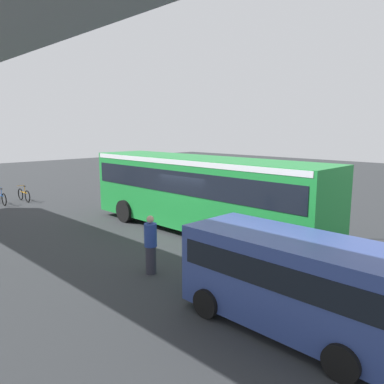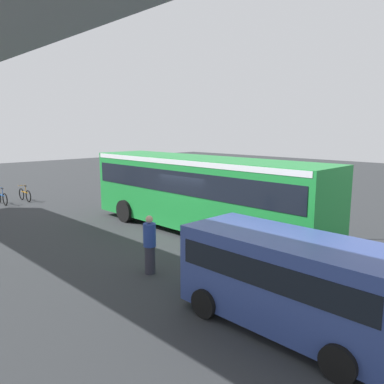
{
  "view_description": "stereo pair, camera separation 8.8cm",
  "coord_description": "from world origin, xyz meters",
  "views": [
    {
      "loc": [
        -10.49,
        10.84,
        4.32
      ],
      "look_at": [
        0.86,
        -0.59,
        1.6
      ],
      "focal_mm": 35.13,
      "sensor_mm": 36.0,
      "label": 1
    },
    {
      "loc": [
        -10.55,
        10.78,
        4.32
      ],
      "look_at": [
        0.86,
        -0.59,
        1.6
      ],
      "focal_mm": 35.13,
      "sensor_mm": 36.0,
      "label": 2
    }
  ],
  "objects": [
    {
      "name": "traffic_sign",
      "position": [
        -4.17,
        -3.21,
        1.89
      ],
      "size": [
        0.08,
        0.6,
        2.8
      ],
      "color": "slate",
      "rests_on": "ground"
    },
    {
      "name": "pedestrian",
      "position": [
        -2.01,
        4.05,
        0.89
      ],
      "size": [
        0.38,
        0.38,
        1.79
      ],
      "color": "#2D2D38",
      "rests_on": "ground"
    },
    {
      "name": "lane_dash_rightmost",
      "position": [
        8.0,
        -2.53,
        0.0
      ],
      "size": [
        2.0,
        0.2,
        0.01
      ],
      "primitive_type": "cube",
      "color": "silver",
      "rests_on": "ground"
    },
    {
      "name": "parked_van",
      "position": [
        -6.59,
        3.87,
        1.18
      ],
      "size": [
        4.8,
        2.17,
        2.05
      ],
      "color": "#33478C",
      "rests_on": "ground"
    },
    {
      "name": "lane_dash_right",
      "position": [
        4.0,
        -2.53,
        0.0
      ],
      "size": [
        2.0,
        0.2,
        0.01
      ],
      "primitive_type": "cube",
      "color": "silver",
      "rests_on": "ground"
    },
    {
      "name": "bicycle_orange",
      "position": [
        12.4,
        2.18,
        0.37
      ],
      "size": [
        1.77,
        0.44,
        0.96
      ],
      "color": "black",
      "rests_on": "ground"
    },
    {
      "name": "ground",
      "position": [
        0.0,
        0.0,
        0.0
      ],
      "size": [
        80.0,
        80.0,
        0.0
      ],
      "primitive_type": "plane",
      "color": "#2D3033"
    },
    {
      "name": "city_bus",
      "position": [
        0.16,
        -0.4,
        1.88
      ],
      "size": [
        11.54,
        2.85,
        3.15
      ],
      "color": "#1E8C38",
      "rests_on": "ground"
    },
    {
      "name": "bicycle_blue",
      "position": [
        12.32,
        3.52,
        0.37
      ],
      "size": [
        1.77,
        0.44,
        0.96
      ],
      "color": "black",
      "rests_on": "ground"
    },
    {
      "name": "lane_dash_left",
      "position": [
        -4.0,
        -2.53,
        0.0
      ],
      "size": [
        2.0,
        0.2,
        0.01
      ],
      "primitive_type": "cube",
      "color": "silver",
      "rests_on": "ground"
    },
    {
      "name": "lane_dash_centre",
      "position": [
        0.0,
        -2.53,
        0.0
      ],
      "size": [
        2.0,
        0.2,
        0.01
      ],
      "primitive_type": "cube",
      "color": "silver",
      "rests_on": "ground"
    }
  ]
}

